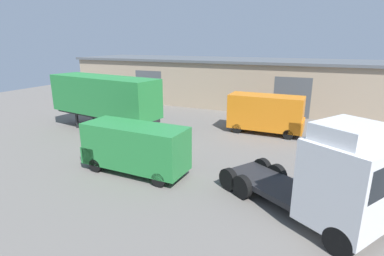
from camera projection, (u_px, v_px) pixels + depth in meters
name	position (u px, v px, depth m)	size (l,w,h in m)	color
ground_plane	(131.00, 157.00, 17.77)	(60.00, 60.00, 0.00)	slate
warehouse_building	(226.00, 81.00, 33.03)	(34.37, 8.81, 4.82)	tan
tractor_unit_white	(333.00, 180.00, 10.53)	(6.80, 5.58, 4.05)	silver
container_trailer_green	(105.00, 97.00, 22.40)	(9.52, 3.88, 4.12)	#28843D
delivery_van_orange	(267.00, 113.00, 22.00)	(5.41, 2.05, 2.84)	orange
delivery_van_green	(133.00, 147.00, 15.39)	(5.64, 2.19, 2.55)	#28843D
gravel_pile	(353.00, 141.00, 18.27)	(3.00, 3.00, 1.52)	#423D38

